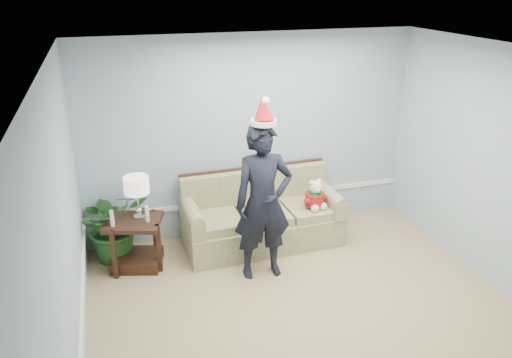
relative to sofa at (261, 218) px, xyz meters
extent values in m
cube|color=tan|center=(0.00, -2.07, -0.35)|extent=(4.50, 5.00, 0.02)
cube|color=white|center=(0.00, -2.07, 2.37)|extent=(4.50, 5.00, 0.02)
cube|color=#92A8BB|center=(0.00, 0.44, 1.01)|extent=(4.50, 0.02, 2.70)
cube|color=#92A8BB|center=(-2.26, -2.07, 1.01)|extent=(0.02, 5.00, 2.70)
cube|color=white|center=(0.00, 0.41, 0.11)|extent=(4.48, 0.03, 0.06)
cube|color=white|center=(-2.23, -2.07, 0.11)|extent=(0.03, 4.98, 0.06)
cube|color=#4C5729|center=(0.00, -0.06, -0.14)|extent=(2.05, 0.91, 0.39)
cube|color=#4C5729|center=(-0.63, -0.11, 0.11)|extent=(0.62, 0.71, 0.12)
cube|color=#4C5729|center=(0.00, -0.11, 0.11)|extent=(0.62, 0.71, 0.12)
cube|color=#4C5729|center=(0.63, -0.11, 0.11)|extent=(0.62, 0.71, 0.12)
cube|color=#4C5729|center=(0.00, 0.27, 0.32)|extent=(2.04, 0.24, 0.54)
cube|color=black|center=(0.00, 0.34, 0.59)|extent=(2.04, 0.10, 0.05)
cube|color=#4C5729|center=(-0.93, -0.06, 0.17)|extent=(0.19, 0.88, 0.23)
cube|color=#4C5729|center=(0.93, -0.06, 0.17)|extent=(0.19, 0.88, 0.23)
cube|color=#331B12|center=(-1.65, -0.14, 0.26)|extent=(0.77, 0.70, 0.05)
cube|color=#331B12|center=(-1.65, -0.14, -0.27)|extent=(0.70, 0.63, 0.15)
cube|color=#331B12|center=(-1.91, -0.35, -0.03)|extent=(0.06, 0.06, 0.63)
cube|color=#331B12|center=(-1.39, -0.35, -0.03)|extent=(0.06, 0.06, 0.63)
cube|color=#331B12|center=(-1.91, 0.07, -0.03)|extent=(0.06, 0.06, 0.63)
cube|color=#331B12|center=(-1.39, 0.07, -0.03)|extent=(0.06, 0.06, 0.63)
cylinder|color=silver|center=(-1.57, -0.09, 0.30)|extent=(0.14, 0.14, 0.03)
sphere|color=silver|center=(-1.57, -0.09, 0.38)|extent=(0.08, 0.08, 0.08)
cylinder|color=silver|center=(-1.57, -0.09, 0.51)|extent=(0.02, 0.02, 0.30)
cylinder|color=#EDE0C7|center=(-1.57, -0.09, 0.72)|extent=(0.30, 0.30, 0.21)
cylinder|color=silver|center=(-1.89, -0.22, 0.34)|extent=(0.05, 0.05, 0.11)
cylinder|color=white|center=(-1.89, -0.22, 0.44)|extent=(0.04, 0.04, 0.09)
cylinder|color=silver|center=(-1.49, -0.22, 0.34)|extent=(0.05, 0.05, 0.11)
cylinder|color=white|center=(-1.49, -0.22, 0.44)|extent=(0.04, 0.04, 0.09)
imported|color=#235E22|center=(-1.88, 0.13, 0.14)|extent=(1.07, 1.01, 0.95)
imported|color=black|center=(-0.21, -0.75, 0.59)|extent=(0.70, 0.47, 1.87)
cylinder|color=white|center=(-0.21, -0.75, 1.54)|extent=(0.30, 0.30, 0.05)
cone|color=#B01228|center=(-0.21, -0.73, 1.68)|extent=(0.25, 0.32, 0.33)
sphere|color=white|center=(-0.21, -0.82, 1.79)|extent=(0.09, 0.09, 0.09)
sphere|color=white|center=(0.67, -0.22, 0.28)|extent=(0.23, 0.23, 0.23)
cylinder|color=#B01228|center=(0.67, -0.22, 0.28)|extent=(0.29, 0.29, 0.17)
cylinder|color=#10641A|center=(0.67, -0.22, 0.38)|extent=(0.19, 0.19, 0.03)
sphere|color=white|center=(0.61, -0.33, 0.21)|extent=(0.11, 0.11, 0.11)
sphere|color=white|center=(0.74, -0.33, 0.21)|extent=(0.11, 0.11, 0.11)
sphere|color=white|center=(0.67, -0.23, 0.46)|extent=(0.17, 0.17, 0.17)
sphere|color=black|center=(0.67, -0.33, 0.44)|extent=(0.02, 0.02, 0.02)
sphere|color=white|center=(0.61, -0.22, 0.53)|extent=(0.06, 0.06, 0.06)
sphere|color=white|center=(0.73, -0.22, 0.53)|extent=(0.06, 0.06, 0.06)
camera|label=1|loc=(-1.81, -5.67, 3.01)|focal=35.00mm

